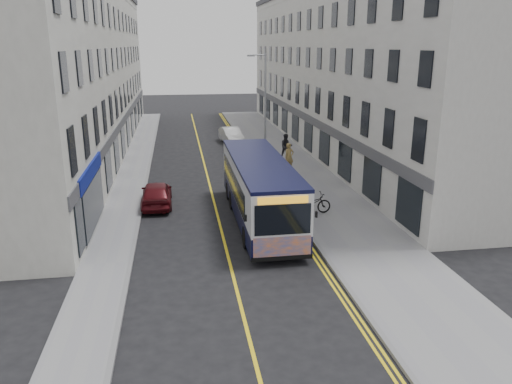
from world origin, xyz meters
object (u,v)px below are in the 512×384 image
object	(u,v)px
pedestrian_near	(289,157)
car_maroon	(157,194)
city_bus	(260,188)
car_white	(231,135)
bicycle	(311,204)
streetlamp	(264,107)
pedestrian_far	(286,146)

from	to	relation	value
pedestrian_near	car_maroon	bearing A→B (deg)	-163.18
city_bus	car_white	distance (m)	20.91
car_white	bicycle	bearing A→B (deg)	-91.99
car_white	streetlamp	bearing A→B (deg)	-89.99
streetlamp	pedestrian_near	world-z (taller)	streetlamp
pedestrian_near	car_white	xyz separation A→B (m)	(-2.80, 11.25, -0.39)
streetlamp	car_white	distance (m)	10.61
streetlamp	car_maroon	world-z (taller)	streetlamp
pedestrian_far	car_white	xyz separation A→B (m)	(-3.42, 7.51, -0.38)
pedestrian_near	city_bus	bearing A→B (deg)	-129.18
pedestrian_far	car_maroon	size ratio (longest dim) A/B	0.47
pedestrian_near	car_maroon	size ratio (longest dim) A/B	0.47
pedestrian_far	bicycle	bearing A→B (deg)	-91.98
city_bus	car_white	world-z (taller)	city_bus
pedestrian_far	car_maroon	xyz separation A→B (m)	(-9.48, -9.96, -0.38)
car_white	car_maroon	distance (m)	18.50
pedestrian_near	bicycle	bearing A→B (deg)	-113.83
city_bus	car_white	xyz separation A→B (m)	(0.87, 20.87, -1.05)
pedestrian_near	streetlamp	bearing A→B (deg)	119.80
pedestrian_far	car_maroon	world-z (taller)	pedestrian_far
bicycle	pedestrian_near	bearing A→B (deg)	-9.24
streetlamp	bicycle	world-z (taller)	streetlamp
city_bus	bicycle	distance (m)	3.01
bicycle	pedestrian_near	xyz separation A→B (m)	(0.90, 9.21, 0.41)
streetlamp	bicycle	distance (m)	11.23
city_bus	pedestrian_near	bearing A→B (deg)	69.09
pedestrian_far	city_bus	bearing A→B (deg)	-103.13
pedestrian_near	pedestrian_far	distance (m)	3.78
bicycle	car_white	world-z (taller)	car_white
pedestrian_far	pedestrian_near	bearing A→B (deg)	-94.69
car_white	city_bus	bearing A→B (deg)	-99.72
pedestrian_far	streetlamp	bearing A→B (deg)	-127.67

